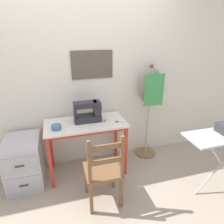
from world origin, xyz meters
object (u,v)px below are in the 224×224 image
scissors (119,122)px  filing_cabinet (25,162)px  fabric_bowl (56,127)px  sewing_machine (89,112)px  wooden_chair (103,171)px  thread_spool_near_machine (105,120)px  dress_form (150,91)px

scissors → filing_cabinet: bearing=175.7°
filing_cabinet → fabric_bowl: bearing=-10.1°
sewing_machine → fabric_bowl: bearing=-162.2°
wooden_chair → filing_cabinet: size_ratio=1.46×
fabric_bowl → wooden_chair: wooden_chair is taller
sewing_machine → scissors: 0.42m
thread_spool_near_machine → filing_cabinet: (-1.07, 0.03, -0.46)m
scissors → thread_spool_near_machine: bearing=160.1°
scissors → filing_cabinet: 1.32m
scissors → wooden_chair: size_ratio=0.14×
filing_cabinet → dress_form: size_ratio=0.43×
fabric_bowl → scissors: (0.80, -0.01, -0.03)m
wooden_chair → filing_cabinet: bearing=146.1°
thread_spool_near_machine → filing_cabinet: bearing=178.3°
thread_spool_near_machine → dress_form: bearing=15.6°
sewing_machine → filing_cabinet: sewing_machine is taller
sewing_machine → wooden_chair: (0.03, -0.66, -0.45)m
thread_spool_near_machine → wooden_chair: wooden_chair is taller
fabric_bowl → dress_form: size_ratio=0.08×
scissors → wooden_chair: wooden_chair is taller
wooden_chair → filing_cabinet: (-0.90, 0.60, -0.12)m
filing_cabinet → scissors: bearing=-4.3°
dress_form → wooden_chair: bearing=-139.0°
dress_form → filing_cabinet: bearing=-174.6°
scissors → filing_cabinet: (-1.24, 0.09, -0.45)m
fabric_bowl → thread_spool_near_machine: bearing=4.3°
scissors → dress_form: bearing=25.5°
thread_spool_near_machine → filing_cabinet: 1.16m
sewing_machine → scissors: sewing_machine is taller
sewing_machine → dress_form: 0.94m
sewing_machine → fabric_bowl: (-0.43, -0.14, -0.10)m
fabric_bowl → filing_cabinet: bearing=169.9°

